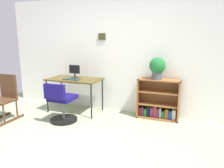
{
  "coord_description": "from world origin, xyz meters",
  "views": [
    {
      "loc": [
        1.6,
        -2.26,
        1.6
      ],
      "look_at": [
        0.19,
        1.44,
        0.74
      ],
      "focal_mm": 34.65,
      "sensor_mm": 36.0,
      "label": 1
    }
  ],
  "objects": [
    {
      "name": "potted_plant_on_shelf",
      "position": [
        0.95,
        1.9,
        1.04
      ],
      "size": [
        0.31,
        0.31,
        0.42
      ],
      "color": "#474C51",
      "rests_on": "bookshelf_low"
    },
    {
      "name": "bookshelf_low",
      "position": [
        1.0,
        1.95,
        0.34
      ],
      "size": [
        0.81,
        0.3,
        0.8
      ],
      "color": "brown",
      "rests_on": "ground_plane"
    },
    {
      "name": "office_chair",
      "position": [
        -0.69,
        1.07,
        0.34
      ],
      "size": [
        0.52,
        0.55,
        0.78
      ],
      "color": "black",
      "rests_on": "ground_plane"
    },
    {
      "name": "monitor",
      "position": [
        -0.79,
        1.76,
        0.87
      ],
      "size": [
        0.25,
        0.18,
        0.28
      ],
      "color": "#262628",
      "rests_on": "desk"
    },
    {
      "name": "keyboard",
      "position": [
        -0.75,
        1.55,
        0.74
      ],
      "size": [
        0.36,
        0.13,
        0.02
      ],
      "primitive_type": "cube",
      "color": "#1E3437",
      "rests_on": "desk"
    },
    {
      "name": "wall_back",
      "position": [
        -0.0,
        2.15,
        1.21
      ],
      "size": [
        5.2,
        0.12,
        2.43
      ],
      "color": "silver",
      "rests_on": "ground_plane"
    },
    {
      "name": "ground_plane",
      "position": [
        0.0,
        0.0,
        0.0
      ],
      "size": [
        6.24,
        6.24,
        0.0
      ],
      "primitive_type": "plane",
      "color": "#92A37E"
    },
    {
      "name": "desk",
      "position": [
        -0.76,
        1.69,
        0.68
      ],
      "size": [
        1.13,
        0.63,
        0.73
      ],
      "color": "#51431E",
      "rests_on": "ground_plane"
    },
    {
      "name": "rocking_chair",
      "position": [
        -1.8,
        0.8,
        0.45
      ],
      "size": [
        0.42,
        0.64,
        0.89
      ],
      "color": "#4B2F1D",
      "rests_on": "ground_plane"
    }
  ]
}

